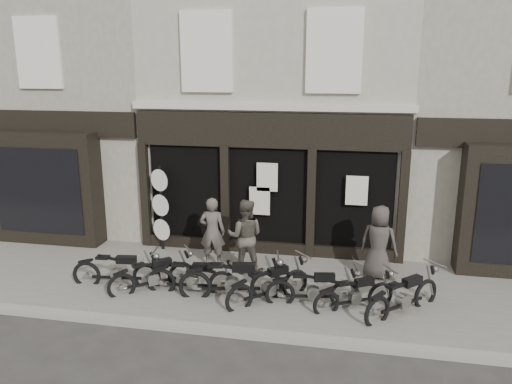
% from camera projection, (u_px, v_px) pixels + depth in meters
% --- Properties ---
extents(ground_plane, '(90.00, 90.00, 0.00)m').
position_uv_depth(ground_plane, '(245.00, 305.00, 10.84)').
color(ground_plane, '#2D2B28').
rests_on(ground_plane, ground).
extents(pavement, '(30.00, 4.20, 0.12)m').
position_uv_depth(pavement, '(253.00, 285.00, 11.68)').
color(pavement, '#646058').
rests_on(pavement, ground_plane).
extents(kerb, '(30.00, 0.25, 0.13)m').
position_uv_depth(kerb, '(231.00, 332.00, 9.63)').
color(kerb, gray).
rests_on(kerb, ground_plane).
extents(central_building, '(7.30, 6.22, 8.34)m').
position_uv_depth(central_building, '(285.00, 98.00, 15.50)').
color(central_building, '#A59F8E').
rests_on(central_building, ground).
extents(neighbour_left, '(5.60, 6.73, 8.34)m').
position_uv_depth(neighbour_left, '(96.00, 97.00, 16.64)').
color(neighbour_left, gray).
rests_on(neighbour_left, ground).
extents(neighbour_right, '(5.60, 6.73, 8.34)m').
position_uv_depth(neighbour_right, '(504.00, 102.00, 14.28)').
color(neighbour_right, gray).
rests_on(neighbour_right, ground).
extents(motorcycle_0, '(2.09, 0.57, 1.00)m').
position_uv_depth(motorcycle_0, '(118.00, 273.00, 11.54)').
color(motorcycle_0, black).
rests_on(motorcycle_0, ground).
extents(motorcycle_1, '(1.71, 1.43, 0.96)m').
position_uv_depth(motorcycle_1, '(153.00, 278.00, 11.31)').
color(motorcycle_1, black).
rests_on(motorcycle_1, ground).
extents(motorcycle_2, '(2.05, 0.56, 0.98)m').
position_uv_depth(motorcycle_2, '(193.00, 281.00, 11.16)').
color(motorcycle_2, black).
rests_on(motorcycle_2, ground).
extents(motorcycle_3, '(2.29, 0.76, 1.10)m').
position_uv_depth(motorcycle_3, '(232.00, 283.00, 10.90)').
color(motorcycle_3, black).
rests_on(motorcycle_3, ground).
extents(motorcycle_4, '(1.69, 1.62, 1.01)m').
position_uv_depth(motorcycle_4, '(269.00, 288.00, 10.77)').
color(motorcycle_4, black).
rests_on(motorcycle_4, ground).
extents(motorcycle_5, '(2.01, 0.64, 0.97)m').
position_uv_depth(motorcycle_5, '(314.00, 292.00, 10.62)').
color(motorcycle_5, black).
rests_on(motorcycle_5, ground).
extents(motorcycle_6, '(1.70, 1.15, 0.90)m').
position_uv_depth(motorcycle_6, '(355.00, 297.00, 10.45)').
color(motorcycle_6, black).
rests_on(motorcycle_6, ground).
extents(motorcycle_7, '(1.69, 1.67, 1.02)m').
position_uv_depth(motorcycle_7, '(403.00, 300.00, 10.21)').
color(motorcycle_7, black).
rests_on(motorcycle_7, ground).
extents(man_left, '(0.67, 0.47, 1.78)m').
position_uv_depth(man_left, '(212.00, 232.00, 12.53)').
color(man_left, '#4C443F').
rests_on(man_left, pavement).
extents(man_centre, '(0.95, 0.77, 1.84)m').
position_uv_depth(man_centre, '(245.00, 236.00, 12.11)').
color(man_centre, '#454138').
rests_on(man_centre, pavement).
extents(man_right, '(0.99, 0.78, 1.79)m').
position_uv_depth(man_right, '(379.00, 242.00, 11.76)').
color(man_right, '#37322E').
rests_on(man_right, pavement).
extents(advert_sign_post, '(0.57, 0.39, 2.46)m').
position_uv_depth(advert_sign_post, '(161.00, 212.00, 13.57)').
color(advert_sign_post, black).
rests_on(advert_sign_post, ground).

